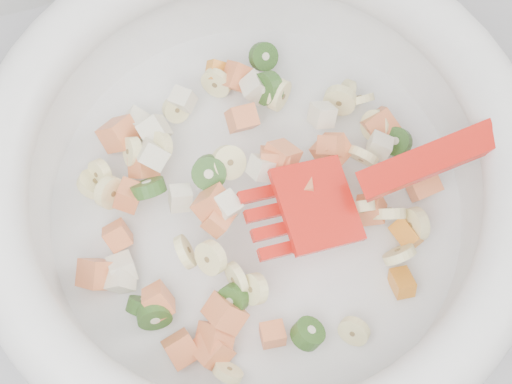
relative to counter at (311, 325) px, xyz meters
name	(u,v)px	position (x,y,z in m)	size (l,w,h in m)	color
counter	(311,325)	(0.00, 0.00, 0.00)	(2.00, 0.60, 0.90)	#A3A3A8
mixing_bowl	(256,185)	(-0.07, 0.02, 0.52)	(0.50, 0.43, 0.14)	white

